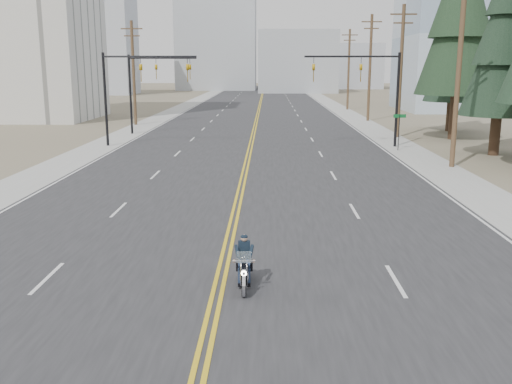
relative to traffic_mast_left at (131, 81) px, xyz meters
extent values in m
plane|color=#776D56|center=(8.98, -32.00, -4.94)|extent=(400.00, 400.00, 0.00)
cube|color=#303033|center=(8.98, 38.00, -4.93)|extent=(20.00, 200.00, 0.01)
cube|color=#A5A5A0|center=(-2.52, 38.00, -4.93)|extent=(3.00, 200.00, 0.01)
cube|color=#A5A5A0|center=(20.48, 38.00, -4.93)|extent=(3.00, 200.00, 0.01)
cylinder|color=black|center=(-2.02, 0.00, -1.44)|extent=(0.20, 0.20, 7.00)
cylinder|color=black|center=(1.48, 0.00, 1.76)|extent=(7.00, 0.14, 0.14)
imported|color=#BF8C0C|center=(0.78, 0.00, 1.11)|extent=(0.21, 0.26, 1.30)
imported|color=#BF8C0C|center=(4.28, 0.00, 1.11)|extent=(0.21, 0.26, 1.30)
cylinder|color=black|center=(19.98, 0.00, -1.44)|extent=(0.20, 0.20, 7.00)
cylinder|color=black|center=(16.48, 0.00, 1.76)|extent=(7.00, 0.14, 0.14)
imported|color=#BF8C0C|center=(17.18, 0.00, 1.11)|extent=(0.21, 0.26, 1.30)
imported|color=#BF8C0C|center=(13.68, 0.00, 1.11)|extent=(0.21, 0.26, 1.30)
cylinder|color=black|center=(-2.02, 8.00, -1.44)|extent=(0.20, 0.20, 7.00)
cylinder|color=black|center=(0.98, 8.00, 1.76)|extent=(6.00, 0.14, 0.14)
imported|color=#BF8C0C|center=(0.38, 8.00, 1.11)|extent=(0.21, 0.26, 1.30)
imported|color=#BF8C0C|center=(3.38, 8.00, 1.11)|extent=(0.21, 0.26, 1.30)
cylinder|color=black|center=(19.78, -2.00, -3.64)|extent=(0.06, 0.06, 2.60)
cube|color=#0C5926|center=(19.78, -2.00, -2.44)|extent=(0.90, 0.03, 0.25)
cylinder|color=brown|center=(21.48, -9.00, 0.81)|extent=(0.30, 0.30, 11.50)
cylinder|color=brown|center=(21.48, 6.00, 0.56)|extent=(0.30, 0.30, 11.00)
cube|color=brown|center=(21.48, 6.00, 5.26)|extent=(2.20, 0.12, 0.12)
cube|color=brown|center=(21.48, 6.00, 4.56)|extent=(1.60, 0.12, 0.12)
cylinder|color=brown|center=(21.48, 21.00, 0.81)|extent=(0.30, 0.30, 11.50)
cube|color=brown|center=(21.48, 21.00, 5.76)|extent=(2.20, 0.12, 0.12)
cube|color=brown|center=(21.48, 21.00, 5.06)|extent=(1.60, 0.12, 0.12)
cylinder|color=brown|center=(21.48, 38.00, 0.56)|extent=(0.30, 0.30, 11.00)
cube|color=brown|center=(21.48, 38.00, 5.26)|extent=(2.20, 0.12, 0.12)
cube|color=brown|center=(21.48, 38.00, 4.56)|extent=(1.60, 0.12, 0.12)
cylinder|color=brown|center=(-3.52, 16.00, 0.31)|extent=(0.30, 0.30, 10.50)
cube|color=brown|center=(-3.52, 16.00, 4.76)|extent=(2.20, 0.12, 0.12)
cube|color=brown|center=(-3.52, 16.00, 4.06)|extent=(1.60, 0.12, 0.12)
cube|color=#9EB5CC|center=(40.98, 38.00, 5.06)|extent=(24.00, 16.00, 20.00)
cube|color=#B7BCC6|center=(-26.02, 83.00, 6.06)|extent=(14.00, 12.00, 22.00)
cube|color=#ADB2B7|center=(16.98, 93.00, 2.06)|extent=(18.00, 14.00, 14.00)
cube|color=#B7BCC6|center=(48.98, 78.00, 4.06)|extent=(16.00, 12.00, 18.00)
cube|color=#ADB2B7|center=(-3.02, 108.00, 8.06)|extent=(20.00, 15.00, 26.00)
cube|color=#B7BCC6|center=(33.98, 118.00, 1.06)|extent=(14.00, 14.00, 12.00)
cube|color=#ADB2B7|center=(-41.02, 98.00, 3.06)|extent=(12.00, 12.00, 16.00)
cylinder|color=#382619|center=(25.86, -4.08, -3.57)|extent=(0.60, 0.60, 2.73)
cone|color=black|center=(25.86, -4.08, 1.88)|extent=(5.12, 5.12, 8.18)
cone|color=black|center=(25.86, -4.08, 4.20)|extent=(3.84, 3.84, 6.14)
cylinder|color=#382619|center=(25.78, 4.76, -3.08)|extent=(0.65, 0.65, 3.71)
cone|color=black|center=(25.78, 4.76, 4.34)|extent=(6.68, 6.68, 11.13)
cylinder|color=#382619|center=(27.46, 10.98, -3.54)|extent=(0.65, 0.65, 2.79)
cone|color=black|center=(27.46, 10.98, 2.04)|extent=(5.21, 5.21, 8.38)
cone|color=black|center=(27.46, 10.98, 4.42)|extent=(3.91, 3.91, 6.28)
cone|color=black|center=(27.46, 10.98, 6.79)|extent=(2.61, 2.61, 4.47)
camera|label=1|loc=(10.33, -43.36, 1.05)|focal=40.00mm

